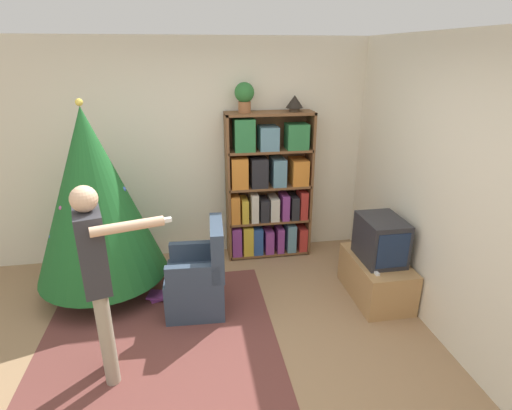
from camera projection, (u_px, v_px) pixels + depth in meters
The scene contains 14 objects.
ground_plane at pixel (221, 369), 3.27m from camera, with size 14.00×14.00×0.00m, color #9E7A56.
wall_back at pixel (202, 152), 4.79m from camera, with size 8.00×0.10×2.60m.
wall_right at pixel (474, 206), 3.12m from camera, with size 0.10×8.00×2.60m.
area_rug at pixel (159, 336), 3.63m from camera, with size 2.10×2.08×0.01m.
bookshelf at pixel (267, 190), 4.85m from camera, with size 1.03×0.32×1.79m.
tv_stand at pixel (376, 278), 4.17m from camera, with size 0.50×0.85×0.44m.
television at pixel (381, 239), 4.01m from camera, with size 0.39×0.52×0.45m.
game_remote at pixel (376, 272), 3.83m from camera, with size 0.04×0.12×0.02m.
christmas_tree at pixel (94, 196), 3.96m from camera, with size 1.31×1.31×2.03m.
armchair at pixel (199, 280), 3.94m from camera, with size 0.60×0.59×0.92m.
standing_person at pixel (97, 271), 2.89m from camera, with size 0.70×0.46×1.60m.
potted_plant at pixel (244, 95), 4.41m from camera, with size 0.22×0.22×0.33m.
table_lamp at pixel (295, 102), 4.53m from camera, with size 0.20×0.20×0.18m.
book_pile_near_tree at pixel (157, 296), 4.19m from camera, with size 0.22×0.20×0.06m.
Camera 1 is at (-0.14, -2.58, 2.43)m, focal length 28.00 mm.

